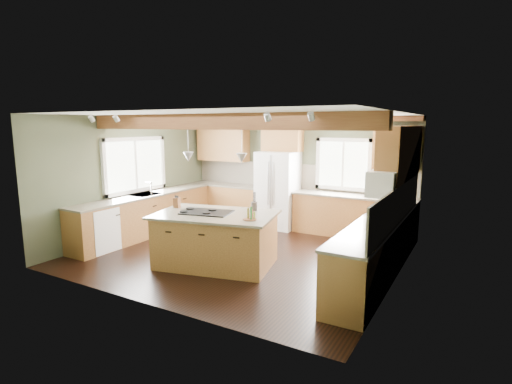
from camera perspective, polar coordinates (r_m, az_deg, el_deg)
The scene contains 37 objects.
floor at distance 7.70m, azimuth -2.06°, elevation -8.74°, with size 5.60×5.60×0.00m, color black.
ceiling at distance 7.31m, azimuth -2.18°, elevation 10.99°, with size 5.60×5.60×0.00m, color silver.
wall_back at distance 9.59m, azimuth 5.79°, elevation 2.83°, with size 5.60×5.60×0.00m, color #465038.
wall_left at distance 9.17m, azimuth -17.17°, elevation 2.15°, with size 5.00×5.00×0.00m, color #465038.
wall_right at distance 6.39m, azimuth 19.73°, elevation -1.07°, with size 5.00×5.00×0.00m, color #465038.
ceiling_beam at distance 6.68m, azimuth -5.63°, elevation 9.97°, with size 5.55×0.26×0.26m, color brown.
soffit_trim at distance 9.43m, azimuth 5.67°, elevation 10.27°, with size 5.55×0.20×0.10m, color brown.
backsplash_back at distance 9.59m, azimuth 5.74°, elevation 2.29°, with size 5.58×0.03×0.58m, color brown.
backsplash_right at distance 6.46m, azimuth 19.63°, elevation -1.77°, with size 0.03×3.70×0.58m, color brown.
base_cab_back_left at distance 10.32m, azimuth -4.10°, elevation -1.50°, with size 2.02×0.60×0.88m, color brown.
counter_back_left at distance 10.24m, azimuth -4.13°, elevation 1.03°, with size 2.06×0.64×0.04m, color brown.
base_cab_back_right at distance 8.96m, azimuth 13.66°, elevation -3.46°, with size 2.62×0.60×0.88m, color brown.
counter_back_right at distance 8.87m, azimuth 13.78°, elevation -0.56°, with size 2.66×0.64×0.04m, color brown.
base_cab_left at distance 9.14m, azimuth -15.38°, elevation -3.28°, with size 0.60×3.70×0.88m, color brown.
counter_left at distance 9.05m, azimuth -15.51°, elevation -0.43°, with size 0.64×3.74×0.04m, color brown.
base_cab_right at distance 6.70m, azimuth 16.84°, elevation -8.02°, with size 0.60×3.70×0.88m, color brown.
counter_right at distance 6.58m, azimuth 17.03°, elevation -4.20°, with size 0.64×3.74×0.04m, color brown.
upper_cab_back_left at distance 10.35m, azimuth -4.74°, elevation 6.95°, with size 1.40×0.35×0.90m, color brown.
upper_cab_over_fridge at distance 9.50m, azimuth 3.77°, elevation 7.94°, with size 0.96×0.35×0.70m, color brown.
upper_cab_right at distance 7.23m, azimuth 19.92°, elevation 5.29°, with size 0.35×2.20×0.90m, color brown.
upper_cab_back_corner at distance 8.69m, azimuth 19.45°, elevation 5.94°, with size 0.90×0.35×0.90m, color brown.
window_left at distance 9.16m, azimuth -16.93°, elevation 3.73°, with size 0.04×1.60×1.05m, color white.
window_back at distance 9.14m, azimuth 12.38°, elevation 3.90°, with size 1.10×0.04×1.00m, color white.
sink at distance 9.05m, azimuth -15.51°, elevation -0.40°, with size 0.50×0.65×0.03m, color #262628.
faucet at distance 8.90m, azimuth -14.74°, elevation 0.41°, with size 0.02×0.02×0.28m, color #B2B2B7.
dishwasher at distance 8.30m, azimuth -21.70°, elevation -4.98°, with size 0.60×0.60×0.84m, color white.
oven at distance 5.51m, azimuth 13.60°, elevation -11.85°, with size 0.60×0.72×0.84m, color white.
microwave at distance 6.35m, azimuth 17.82°, elevation 1.25°, with size 0.40×0.70×0.38m, color white.
pendant_left at distance 6.94m, azimuth -9.63°, elevation 4.99°, with size 0.18×0.18×0.16m, color #B2B2B7.
pendant_right at distance 6.57m, azimuth -2.09°, elevation 4.87°, with size 0.18×0.18×0.16m, color #B2B2B7.
refrigerator at distance 9.43m, azimuth 3.14°, elevation 0.30°, with size 0.90×0.74×1.80m, color silver.
island at distance 7.00m, azimuth -5.75°, elevation -6.88°, with size 1.91×1.17×0.88m, color brown.
island_top at distance 6.89m, azimuth -5.82°, elevation -3.21°, with size 2.04×1.30×0.04m, color brown.
cooktop at distance 6.94m, azimuth -7.04°, elevation -2.88°, with size 0.83×0.55×0.02m, color black.
knife_block at distance 7.44m, azimuth -11.25°, elevation -1.52°, with size 0.11×0.08×0.18m, color brown.
utensil_crock at distance 7.06m, azimuth -0.27°, elevation -2.05°, with size 0.11×0.11×0.15m, color #38332D.
bottle_tray at distance 6.38m, azimuth -0.89°, elevation -3.08°, with size 0.22×0.22×0.20m, color brown, non-canonical shape.
Camera 1 is at (3.86, -6.21, 2.42)m, focal length 28.00 mm.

